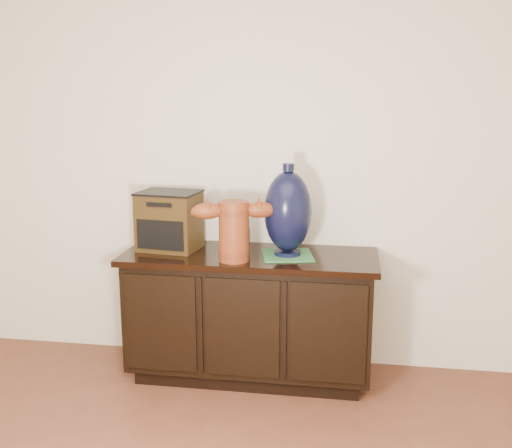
% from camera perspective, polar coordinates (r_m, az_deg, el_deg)
% --- Properties ---
extents(room, '(5.00, 5.00, 5.00)m').
position_cam_1_polar(room, '(1.24, -18.02, -5.21)').
color(room, brown).
rests_on(room, ground).
extents(sideboard, '(1.46, 0.56, 0.75)m').
position_cam_1_polar(sideboard, '(3.56, -0.58, -8.58)').
color(sideboard, black).
rests_on(sideboard, ground).
extents(terracotta_vessel, '(0.47, 0.21, 0.33)m').
position_cam_1_polar(terracotta_vessel, '(3.27, -2.12, -0.34)').
color(terracotta_vessel, brown).
rests_on(terracotta_vessel, sideboard).
extents(tv_radio, '(0.37, 0.32, 0.34)m').
position_cam_1_polar(tv_radio, '(3.55, -8.25, 0.33)').
color(tv_radio, '#38250E').
rests_on(tv_radio, sideboard).
extents(green_mat, '(0.33, 0.33, 0.01)m').
position_cam_1_polar(green_mat, '(3.41, 3.01, -2.98)').
color(green_mat, '#326F3C').
rests_on(green_mat, sideboard).
extents(lamp_base, '(0.32, 0.32, 0.52)m').
position_cam_1_polar(lamp_base, '(3.35, 3.05, 1.16)').
color(lamp_base, black).
rests_on(lamp_base, green_mat).
extents(spray_can, '(0.05, 0.05, 0.15)m').
position_cam_1_polar(spray_can, '(3.52, -1.03, -1.27)').
color(spray_can, '#51170D').
rests_on(spray_can, sideboard).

